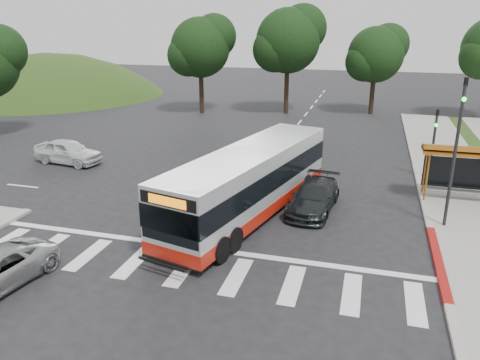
% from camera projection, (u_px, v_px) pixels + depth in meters
% --- Properties ---
extents(ground, '(140.00, 140.00, 0.00)m').
position_uv_depth(ground, '(225.00, 217.00, 21.66)').
color(ground, black).
rests_on(ground, ground).
extents(sidewalk_east, '(4.00, 40.00, 0.12)m').
position_uv_depth(sidewalk_east, '(456.00, 182.00, 26.08)').
color(sidewalk_east, gray).
rests_on(sidewalk_east, ground).
extents(curb_east, '(0.30, 40.00, 0.15)m').
position_uv_depth(curb_east, '(418.00, 179.00, 26.59)').
color(curb_east, '#9E9991').
rests_on(curb_east, ground).
extents(curb_east_red, '(0.32, 6.00, 0.15)m').
position_uv_depth(curb_east_red, '(438.00, 261.00, 17.49)').
color(curb_east_red, maroon).
rests_on(curb_east_red, ground).
extents(hillside_nw, '(44.00, 44.00, 10.00)m').
position_uv_depth(hillside_nw, '(50.00, 95.00, 57.23)').
color(hillside_nw, '#243F14').
rests_on(hillside_nw, ground).
extents(crosswalk_ladder, '(18.00, 2.60, 0.01)m').
position_uv_depth(crosswalk_ladder, '(184.00, 269.00, 17.11)').
color(crosswalk_ladder, silver).
rests_on(crosswalk_ladder, ground).
extents(bus_shelter, '(4.20, 1.60, 2.86)m').
position_uv_depth(bus_shelter, '(468.00, 156.00, 22.75)').
color(bus_shelter, '#A25E1B').
rests_on(bus_shelter, sidewalk_east).
extents(traffic_signal_ne_tall, '(0.18, 0.37, 6.50)m').
position_uv_depth(traffic_signal_ne_tall, '(457.00, 142.00, 19.28)').
color(traffic_signal_ne_tall, black).
rests_on(traffic_signal_ne_tall, ground).
extents(traffic_signal_ne_short, '(0.18, 0.37, 4.00)m').
position_uv_depth(traffic_signal_ne_short, '(434.00, 136.00, 26.11)').
color(traffic_signal_ne_short, black).
rests_on(traffic_signal_ne_short, ground).
extents(tree_north_a, '(6.60, 6.15, 10.17)m').
position_uv_depth(tree_north_a, '(289.00, 40.00, 43.64)').
color(tree_north_a, black).
rests_on(tree_north_a, ground).
extents(tree_north_b, '(5.72, 5.33, 8.43)m').
position_uv_depth(tree_north_b, '(377.00, 54.00, 43.80)').
color(tree_north_b, black).
rests_on(tree_north_b, ground).
extents(tree_north_c, '(6.16, 5.74, 9.30)m').
position_uv_depth(tree_north_c, '(201.00, 46.00, 44.09)').
color(tree_north_c, black).
rests_on(tree_north_c, ground).
extents(transit_bus, '(5.34, 12.28, 3.10)m').
position_uv_depth(transit_bus, '(250.00, 183.00, 21.42)').
color(transit_bus, '#BCBEC1').
rests_on(transit_bus, ground).
extents(pedestrian, '(0.69, 0.57, 1.63)m').
position_uv_depth(pedestrian, '(237.00, 225.00, 18.78)').
color(pedestrian, silver).
rests_on(pedestrian, ground).
extents(dark_sedan, '(2.33, 4.83, 1.35)m').
position_uv_depth(dark_sedan, '(314.00, 197.00, 22.20)').
color(dark_sedan, black).
rests_on(dark_sedan, ground).
extents(west_car_white, '(4.68, 2.37, 1.53)m').
position_uv_depth(west_car_white, '(68.00, 151.00, 29.56)').
color(west_car_white, silver).
rests_on(west_car_white, ground).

